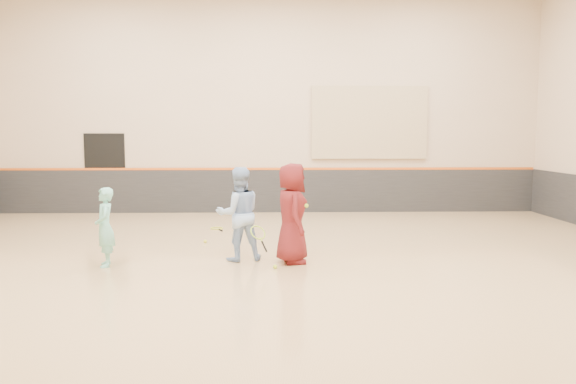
{
  "coord_description": "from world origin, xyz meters",
  "views": [
    {
      "loc": [
        0.11,
        -9.59,
        2.19
      ],
      "look_at": [
        0.39,
        0.4,
        1.15
      ],
      "focal_mm": 35.0,
      "sensor_mm": 36.0,
      "label": 1
    }
  ],
  "objects_px": {
    "instructor": "(239,214)",
    "spare_racket": "(217,228)",
    "young_man": "(292,213)",
    "girl": "(105,227)"
  },
  "relations": [
    {
      "from": "instructor",
      "to": "spare_racket",
      "type": "xyz_separation_m",
      "value": [
        -0.71,
        3.25,
        -0.8
      ]
    },
    {
      "from": "young_man",
      "to": "spare_racket",
      "type": "xyz_separation_m",
      "value": [
        -1.62,
        3.45,
        -0.83
      ]
    },
    {
      "from": "girl",
      "to": "spare_racket",
      "type": "height_order",
      "value": "girl"
    },
    {
      "from": "instructor",
      "to": "spare_racket",
      "type": "relative_size",
      "value": 2.46
    },
    {
      "from": "girl",
      "to": "young_man",
      "type": "xyz_separation_m",
      "value": [
        3.1,
        0.18,
        0.19
      ]
    },
    {
      "from": "spare_racket",
      "to": "girl",
      "type": "bearing_deg",
      "value": -112.13
    },
    {
      "from": "instructor",
      "to": "young_man",
      "type": "relative_size",
      "value": 0.96
    },
    {
      "from": "girl",
      "to": "young_man",
      "type": "distance_m",
      "value": 3.11
    },
    {
      "from": "instructor",
      "to": "young_man",
      "type": "distance_m",
      "value": 0.93
    },
    {
      "from": "girl",
      "to": "instructor",
      "type": "relative_size",
      "value": 0.81
    }
  ]
}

